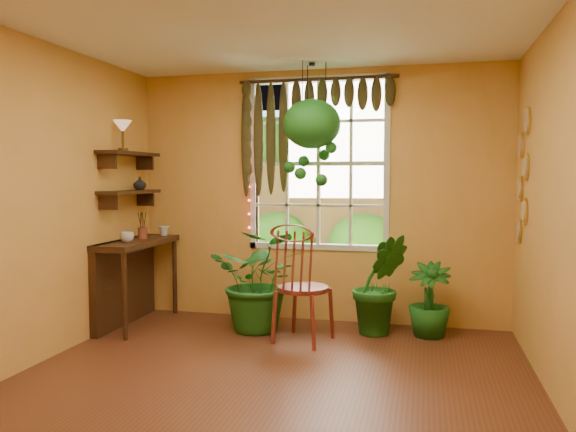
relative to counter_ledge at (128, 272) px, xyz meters
name	(u,v)px	position (x,y,z in m)	size (l,w,h in m)	color
floor	(258,398)	(1.91, -1.60, -0.55)	(4.50, 4.50, 0.00)	#5B2D1A
ceiling	(256,7)	(1.91, -1.60, 2.15)	(4.50, 4.50, 0.00)	white
wall_back	(318,196)	(1.91, 0.65, 0.80)	(4.00, 4.00, 0.00)	#E2984D
wall_left	(10,204)	(-0.09, -1.60, 0.80)	(4.50, 4.50, 0.00)	#E2984D
wall_right	(574,211)	(3.91, -1.60, 0.80)	(4.50, 4.50, 0.00)	#E2984D
window	(319,164)	(1.91, 0.68, 1.15)	(1.52, 0.10, 1.86)	silver
valance_vine	(309,109)	(1.82, 0.56, 1.73)	(1.70, 0.12, 1.10)	#35200E
string_lights	(249,159)	(1.15, 0.59, 1.20)	(0.03, 0.03, 1.54)	#FF2633
wall_plates	(522,178)	(3.89, 0.19, 1.00)	(0.04, 0.32, 1.10)	beige
counter_ledge	(128,272)	(0.00, 0.00, 0.00)	(0.40, 1.20, 0.90)	#35200E
shelf_lower	(130,192)	(0.03, 0.00, 0.85)	(0.25, 0.90, 0.04)	#35200E
shelf_upper	(129,154)	(0.03, 0.00, 1.25)	(0.25, 0.90, 0.04)	#35200E
backyard	(377,192)	(2.15, 5.27, 0.73)	(14.00, 10.00, 12.00)	#2F621C
windsor_chair	(301,303)	(1.92, -0.21, -0.18)	(0.59, 0.61, 1.29)	maroon
potted_plant_left	(260,280)	(1.43, 0.08, -0.03)	(0.93, 0.81, 1.04)	#154E14
potted_plant_mid	(380,284)	(2.61, 0.25, -0.05)	(0.55, 0.44, 1.00)	#154E14
potted_plant_right	(429,300)	(3.09, 0.27, -0.19)	(0.41, 0.41, 0.73)	#154E14
hanging_basket	(312,133)	(1.91, 0.29, 1.45)	(0.58, 0.58, 1.26)	black
cup_a	(127,237)	(0.13, -0.24, 0.40)	(0.14, 0.14, 0.11)	silver
cup_b	(164,231)	(0.19, 0.46, 0.40)	(0.11, 0.11, 0.11)	beige
brush_jar	(142,225)	(0.11, 0.12, 0.49)	(0.10, 0.10, 0.36)	brown
shelf_vase	(140,183)	(0.04, 0.20, 0.94)	(0.14, 0.14, 0.14)	#B2AD99
tiffany_lamp	(123,128)	(0.05, -0.14, 1.49)	(0.19, 0.19, 0.31)	#513917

